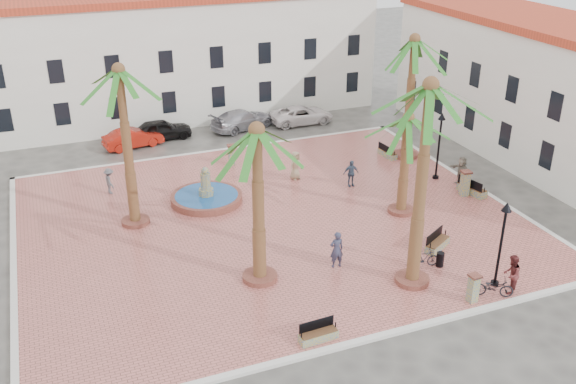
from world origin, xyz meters
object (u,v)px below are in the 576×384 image
object	(u,v)px
pedestrian_fountain_a	(295,165)
car_black	(161,130)
bollard_se	(473,288)
bollard_e	(465,183)
bicycle_b	(424,259)
car_red	(133,138)
bench_s	(318,335)
palm_sw	(257,149)
bench_se	(437,244)
bollard_n	(231,154)
cyclist_a	(337,250)
palm_nw	(120,87)
bicycle_a	(493,287)
palm_e	(407,131)
car_silver	(242,119)
palm_ne	(414,53)
fountain	(207,197)
lamppost_s	(503,230)
pedestrian_fountain_b	(351,173)
litter_bin	(440,259)
cyclist_b	(511,274)
palm_s	(429,107)
car_white	(302,115)
pedestrian_north	(110,181)
lamppost_e	(440,135)
pedestrian_east	(461,171)
bench_ne	(387,153)

from	to	relation	value
pedestrian_fountain_a	car_black	bearing A→B (deg)	97.71
bollard_se	pedestrian_fountain_a	world-z (taller)	pedestrian_fountain_a
bollard_e	car_black	size ratio (longest dim) A/B	0.36
bicycle_b	car_red	xyz separation A→B (m)	(-10.09, 21.28, 0.08)
bench_s	car_red	bearing A→B (deg)	94.43
palm_sw	bench_se	bearing A→B (deg)	-3.93
bollard_n	palm_sw	bearing A→B (deg)	-101.64
cyclist_a	car_red	size ratio (longest dim) A/B	0.45
palm_nw	car_red	world-z (taller)	palm_nw
palm_sw	cyclist_a	xyz separation A→B (m)	(3.70, -0.32, -5.43)
bollard_e	bicycle_a	world-z (taller)	bollard_e
palm_e	bicycle_b	world-z (taller)	palm_e
cyclist_a	car_silver	size ratio (longest dim) A/B	0.37
cyclist_a	car_black	bearing A→B (deg)	-76.35
palm_ne	car_red	distance (m)	19.84
fountain	pedestrian_fountain_a	bearing A→B (deg)	10.28
cyclist_a	bicycle_a	size ratio (longest dim) A/B	1.07
palm_nw	lamppost_s	xyz separation A→B (m)	(14.06, -11.95, -4.68)
bench_se	car_silver	size ratio (longest dim) A/B	0.35
bicycle_b	pedestrian_fountain_b	xyz separation A→B (m)	(0.94, 9.55, 0.37)
litter_bin	cyclist_b	bearing A→B (deg)	-61.38
bollard_n	cyclist_b	world-z (taller)	cyclist_b
palm_s	car_red	world-z (taller)	palm_s
car_white	palm_s	bearing A→B (deg)	170.86
bollard_se	bench_se	bearing A→B (deg)	75.45
car_red	palm_ne	bearing A→B (deg)	-128.21
pedestrian_north	car_white	size ratio (longest dim) A/B	0.32
litter_bin	bench_s	bearing A→B (deg)	-158.78
car_white	bollard_n	bearing A→B (deg)	130.77
car_black	bollard_se	bearing A→B (deg)	-164.53
pedestrian_fountain_a	car_red	world-z (taller)	pedestrian_fountain_a
palm_e	bollard_n	xyz separation A→B (m)	(-6.73, 9.94, -4.02)
bollard_se	car_black	xyz separation A→B (m)	(-8.33, 25.31, -0.10)
bench_s	bollard_se	bearing A→B (deg)	-3.26
fountain	palm_e	size ratio (longest dim) A/B	0.71
lamppost_e	pedestrian_north	xyz separation A→B (m)	(-18.97, 5.16, -2.09)
litter_bin	car_red	size ratio (longest dim) A/B	0.17
bicycle_a	pedestrian_east	bearing A→B (deg)	0.75
pedestrian_fountain_a	car_black	world-z (taller)	pedestrian_fountain_a
bench_se	bollard_e	xyz separation A→B (m)	(4.94, 4.69, 0.54)
palm_sw	cyclist_b	xyz separation A→B (m)	(9.90, -5.03, -5.44)
bicycle_a	car_black	bearing A→B (deg)	49.71
pedestrian_north	fountain	bearing A→B (deg)	-131.65
cyclist_a	car_white	distance (m)	21.22
bench_s	bench_ne	bearing A→B (deg)	49.65
palm_sw	bench_s	size ratio (longest dim) A/B	4.68
palm_nw	cyclist_b	bearing A→B (deg)	-41.53
litter_bin	cyclist_a	bearing A→B (deg)	159.13
cyclist_a	bollard_e	bearing A→B (deg)	-154.56
bench_ne	litter_bin	size ratio (longest dim) A/B	2.33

